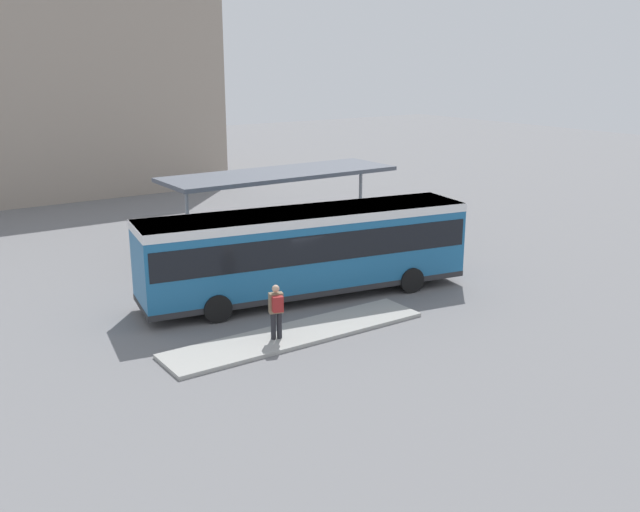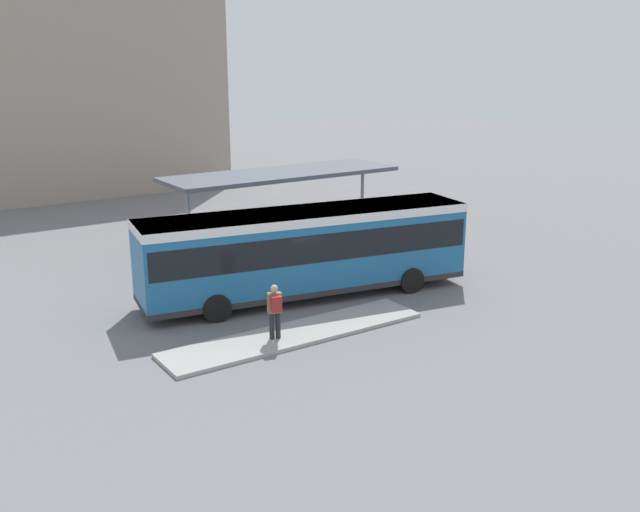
# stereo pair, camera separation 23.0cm
# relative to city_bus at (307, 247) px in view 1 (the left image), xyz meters

# --- Properties ---
(ground_plane) EXTENTS (120.00, 120.00, 0.00)m
(ground_plane) POSITION_rel_city_bus_xyz_m (-0.01, 0.00, -1.83)
(ground_plane) COLOR slate
(curb_island) EXTENTS (8.59, 1.80, 0.12)m
(curb_island) POSITION_rel_city_bus_xyz_m (-2.32, -2.97, -1.77)
(curb_island) COLOR #9E9E99
(curb_island) RESTS_ON ground_plane
(city_bus) EXTENTS (12.00, 4.44, 3.12)m
(city_bus) POSITION_rel_city_bus_xyz_m (0.00, 0.00, 0.00)
(city_bus) COLOR #1E6093
(city_bus) RESTS_ON ground_plane
(pedestrian_waiting) EXTENTS (0.46, 0.51, 1.69)m
(pedestrian_waiting) POSITION_rel_city_bus_xyz_m (-3.11, -3.08, -0.74)
(pedestrian_waiting) COLOR #232328
(pedestrian_waiting) RESTS_ON curb_island
(bicycle_blue) EXTENTS (0.48, 1.76, 0.76)m
(bicycle_blue) POSITION_rel_city_bus_xyz_m (8.50, 2.13, -1.45)
(bicycle_blue) COLOR black
(bicycle_blue) RESTS_ON ground_plane
(bicycle_yellow) EXTENTS (0.48, 1.64, 0.71)m
(bicycle_yellow) POSITION_rel_city_bus_xyz_m (8.52, 3.02, -1.47)
(bicycle_yellow) COLOR black
(bicycle_yellow) RESTS_ON ground_plane
(bicycle_green) EXTENTS (0.48, 1.72, 0.74)m
(bicycle_green) POSITION_rel_city_bus_xyz_m (8.91, 3.91, -1.46)
(bicycle_green) COLOR black
(bicycle_green) RESTS_ON ground_plane
(bicycle_black) EXTENTS (0.48, 1.57, 0.68)m
(bicycle_black) POSITION_rel_city_bus_xyz_m (8.50, 4.80, -1.49)
(bicycle_black) COLOR black
(bicycle_black) RESTS_ON ground_plane
(station_shelter) EXTENTS (10.58, 3.34, 3.39)m
(station_shelter) POSITION_rel_city_bus_xyz_m (2.91, 6.50, 1.43)
(station_shelter) COLOR #4C515B
(station_shelter) RESTS_ON ground_plane
(potted_planter_near_shelter) EXTENTS (0.91, 0.91, 1.30)m
(potted_planter_near_shelter) POSITION_rel_city_bus_xyz_m (1.07, 3.67, -1.16)
(potted_planter_near_shelter) COLOR slate
(potted_planter_near_shelter) RESTS_ON ground_plane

